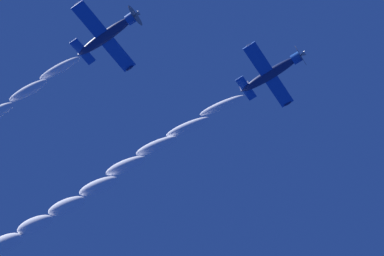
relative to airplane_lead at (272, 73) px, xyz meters
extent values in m
ellipsoid|color=navy|center=(-0.01, -0.27, -0.04)|extent=(1.54, 7.50, 1.94)
cylinder|color=#194CB2|center=(0.12, 3.10, 0.34)|extent=(1.22, 1.18, 1.29)
cone|color=white|center=(0.15, 3.82, 0.42)|extent=(0.59, 0.86, 0.64)
cylinder|color=#3F3F47|center=(0.15, 3.65, 0.40)|extent=(2.59, 0.42, 2.59)
cube|color=#194CB2|center=(-0.02, -0.48, -0.25)|extent=(9.45, 1.95, 0.43)
ellipsoid|color=navy|center=(-4.62, -0.29, -0.30)|extent=(0.31, 1.04, 0.38)
ellipsoid|color=navy|center=(4.58, -0.66, -0.20)|extent=(0.31, 1.04, 0.38)
cube|color=#194CB2|center=(-0.14, -3.51, -0.35)|extent=(3.39, 1.15, 0.26)
cube|color=navy|center=(-0.15, -3.64, 0.20)|extent=(0.19, 1.36, 1.36)
ellipsoid|color=#1E232D|center=(0.00, 0.01, 0.46)|extent=(0.85, 1.78, 0.91)
ellipsoid|color=navy|center=(13.52, -13.63, 0.09)|extent=(1.56, 7.51, 2.19)
cylinder|color=#194CB2|center=(13.65, -10.27, 0.59)|extent=(1.23, 1.21, 1.33)
cone|color=white|center=(13.68, -9.55, 0.69)|extent=(0.59, 0.88, 0.67)
cylinder|color=#3F3F47|center=(13.67, -9.72, 0.67)|extent=(2.61, 0.51, 2.60)
cube|color=#194CB2|center=(13.51, -13.82, -0.12)|extent=(9.45, 1.94, 0.57)
ellipsoid|color=navy|center=(8.92, -13.63, -0.21)|extent=(0.31, 1.04, 0.42)
ellipsoid|color=navy|center=(18.11, -14.02, -0.03)|extent=(0.31, 1.04, 0.42)
cube|color=#194CB2|center=(13.39, -16.85, -0.32)|extent=(3.40, 1.14, 0.33)
cube|color=navy|center=(13.37, -17.00, 0.22)|extent=(0.20, 1.40, 1.40)
ellipsoid|color=#1E232D|center=(13.52, -13.37, 0.60)|extent=(0.86, 1.79, 0.97)
ellipsoid|color=white|center=(-0.35, -6.88, -1.10)|extent=(1.24, 6.25, 1.88)
ellipsoid|color=white|center=(-0.50, -11.68, -1.84)|extent=(1.40, 6.28, 2.04)
ellipsoid|color=white|center=(-0.76, -16.21, -2.22)|extent=(1.56, 6.31, 2.20)
ellipsoid|color=white|center=(-0.94, -20.79, -2.98)|extent=(1.73, 6.34, 2.36)
ellipsoid|color=white|center=(-1.36, -25.06, -3.88)|extent=(1.89, 6.37, 2.52)
ellipsoid|color=white|center=(-1.52, -29.96, -4.63)|extent=(2.05, 6.40, 2.68)
ellipsoid|color=white|center=(-1.59, -34.92, -5.37)|extent=(2.21, 6.43, 2.84)
ellipsoid|color=white|center=(-1.83, -39.81, -5.98)|extent=(2.37, 6.46, 2.99)
ellipsoid|color=white|center=(13.19, -20.22, -0.77)|extent=(1.24, 6.25, 1.88)
ellipsoid|color=white|center=(13.00, -24.68, -1.54)|extent=(1.40, 6.28, 2.04)
camera|label=1|loc=(33.54, 9.27, -55.91)|focal=53.17mm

